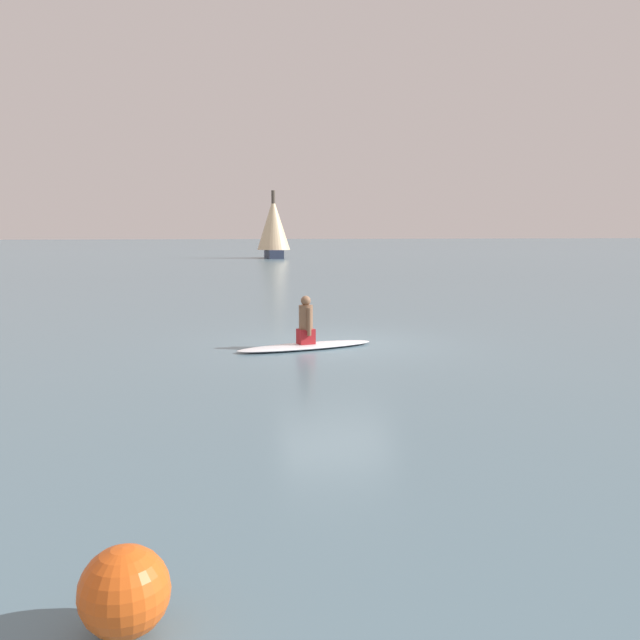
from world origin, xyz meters
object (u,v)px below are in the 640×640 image
person_paddler (306,322)px  sailboat_near_right (273,226)px  surfboard (306,346)px  buoy_marker (124,592)px

person_paddler → sailboat_near_right: size_ratio=0.17×
surfboard → sailboat_near_right: 48.03m
surfboard → person_paddler: 0.51m
surfboard → buoy_marker: bearing=60.2°
surfboard → person_paddler: (-0.00, -0.00, 0.51)m
person_paddler → buoy_marker: person_paddler is taller
surfboard → buoy_marker: size_ratio=5.42×
surfboard → person_paddler: bearing=140.2°
sailboat_near_right → buoy_marker: bearing=-8.3°
person_paddler → sailboat_near_right: bearing=-110.0°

